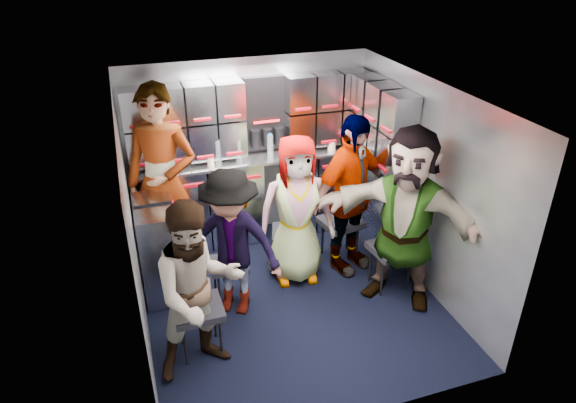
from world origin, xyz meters
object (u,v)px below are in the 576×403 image
object	(u,v)px
attendant_arc_b	(231,244)
attendant_arc_e	(406,218)
attendant_standing	(163,183)
attendant_arc_c	(296,211)
attendant_arc_d	(350,196)
jump_seat_near_left	(198,312)
jump_seat_mid_right	(341,224)
attendant_arc_a	(199,291)
jump_seat_mid_left	(229,266)
jump_seat_center	(290,235)
jump_seat_near_right	(391,251)

from	to	relation	value
attendant_arc_b	attendant_arc_e	distance (m)	1.65
attendant_standing	attendant_arc_c	distance (m)	1.38
attendant_arc_d	attendant_arc_e	distance (m)	0.70
attendant_standing	attendant_arc_e	world-z (taller)	attendant_standing
attendant_standing	jump_seat_near_left	bearing A→B (deg)	-59.28
attendant_arc_b	attendant_arc_d	world-z (taller)	attendant_arc_d
jump_seat_mid_right	attendant_arc_a	xyz separation A→B (m)	(-1.73, -1.14, 0.35)
jump_seat_mid_right	jump_seat_mid_left	bearing A→B (deg)	-166.48
attendant_standing	attendant_arc_a	bearing A→B (deg)	-59.67
attendant_standing	attendant_arc_b	world-z (taller)	attendant_standing
jump_seat_center	attendant_arc_c	world-z (taller)	attendant_arc_c
jump_seat_near_left	jump_seat_near_right	world-z (taller)	jump_seat_near_left
jump_seat_near_right	attendant_arc_d	bearing A→B (deg)	121.30
attendant_arc_e	attendant_arc_a	bearing A→B (deg)	-127.45
attendant_arc_a	attendant_arc_b	bearing A→B (deg)	46.92
jump_seat_mid_right	attendant_arc_b	distance (m)	1.45
attendant_arc_d	attendant_arc_b	bearing A→B (deg)	170.75
jump_seat_mid_left	attendant_arc_a	size ratio (longest dim) A/B	0.27
attendant_arc_a	attendant_arc_e	world-z (taller)	attendant_arc_e
jump_seat_mid_left	attendant_arc_c	distance (m)	0.87
jump_seat_mid_right	attendant_arc_d	size ratio (longest dim) A/B	0.28
jump_seat_center	attendant_arc_b	distance (m)	0.96
jump_seat_mid_left	attendant_arc_d	distance (m)	1.42
jump_seat_mid_right	attendant_arc_b	size ratio (longest dim) A/B	0.33
attendant_arc_a	attendant_arc_e	bearing A→B (deg)	-1.69
attendant_arc_a	attendant_arc_d	size ratio (longest dim) A/B	0.90
jump_seat_near_right	attendant_standing	bearing A→B (deg)	153.27
jump_seat_mid_right	attendant_standing	xyz separation A→B (m)	(-1.81, 0.41, 0.59)
jump_seat_mid_left	jump_seat_center	world-z (taller)	jump_seat_center
attendant_arc_e	jump_seat_mid_left	bearing A→B (deg)	-153.88
jump_seat_near_right	attendant_arc_a	world-z (taller)	attendant_arc_a
attendant_arc_a	jump_seat_near_right	bearing A→B (deg)	3.22
attendant_arc_c	attendant_arc_a	bearing A→B (deg)	-132.29
jump_seat_near_left	attendant_arc_a	xyz separation A→B (m)	(0.00, -0.18, 0.35)
jump_seat_mid_left	attendant_arc_c	xyz separation A→B (m)	(0.75, 0.15, 0.42)
attendant_standing	attendant_arc_d	bearing A→B (deg)	9.29
jump_seat_mid_left	attendant_arc_e	bearing A→B (deg)	-17.38
attendant_standing	attendant_arc_c	bearing A→B (deg)	2.01
jump_seat_near_left	jump_seat_center	xyz separation A→B (m)	(1.15, 0.97, -0.03)
jump_seat_mid_right	attendant_arc_c	bearing A→B (deg)	-163.48
attendant_arc_c	jump_seat_near_left	bearing A→B (deg)	-137.95
jump_seat_mid_left	attendant_standing	size ratio (longest dim) A/B	0.21
jump_seat_mid_left	jump_seat_near_right	world-z (taller)	jump_seat_near_right
attendant_standing	attendant_arc_b	size ratio (longest dim) A/B	1.37
jump_seat_near_left	attendant_standing	xyz separation A→B (m)	(-0.08, 1.37, 0.59)
jump_seat_near_right	attendant_arc_c	world-z (taller)	attendant_arc_c
jump_seat_mid_right	attendant_arc_e	size ratio (longest dim) A/B	0.27
attendant_arc_d	attendant_arc_a	bearing A→B (deg)	-173.73
jump_seat_mid_left	attendant_arc_b	bearing A→B (deg)	-90.00
attendant_arc_c	attendant_standing	bearing A→B (deg)	162.23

